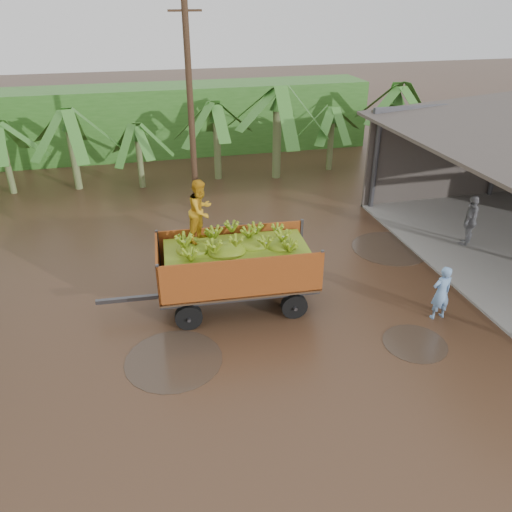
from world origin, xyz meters
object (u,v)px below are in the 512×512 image
at_px(man_blue, 441,293).
at_px(utility_pole, 191,109).
at_px(man_grey, 470,221).
at_px(banana_trailer, 235,264).

relative_size(man_blue, utility_pole, 0.20).
bearing_deg(man_blue, man_grey, -136.24).
relative_size(man_blue, man_grey, 0.85).
height_order(man_grey, utility_pole, utility_pole).
bearing_deg(banana_trailer, utility_pole, 94.30).
relative_size(banana_trailer, utility_pole, 0.76).
height_order(banana_trailer, man_blue, banana_trailer).
xyz_separation_m(banana_trailer, utility_pole, (-0.12, 7.49, 2.73)).
relative_size(man_grey, utility_pole, 0.24).
xyz_separation_m(man_grey, utility_pole, (-8.83, 5.74, 3.12)).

